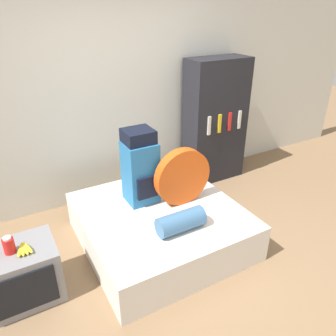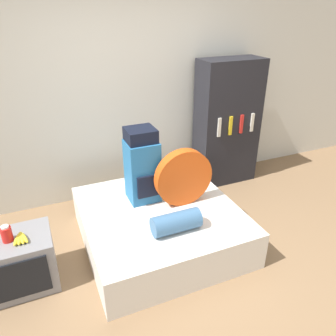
{
  "view_description": "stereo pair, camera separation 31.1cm",
  "coord_description": "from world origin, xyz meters",
  "px_view_note": "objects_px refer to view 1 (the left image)",
  "views": [
    {
      "loc": [
        -1.39,
        -1.86,
        2.28
      ],
      "look_at": [
        -0.0,
        0.61,
        0.84
      ],
      "focal_mm": 35.0,
      "sensor_mm": 36.0,
      "label": 1
    },
    {
      "loc": [
        -1.11,
        -1.99,
        2.28
      ],
      "look_at": [
        -0.0,
        0.61,
        0.84
      ],
      "focal_mm": 35.0,
      "sensor_mm": 36.0,
      "label": 2
    }
  ],
  "objects_px": {
    "bookshelf": "(215,121)",
    "canister": "(9,245)",
    "backpack": "(140,168)",
    "television": "(20,275)",
    "tent_bag": "(182,177)",
    "sleeping_roll": "(181,222)"
  },
  "relations": [
    {
      "from": "backpack",
      "to": "canister",
      "type": "distance_m",
      "value": 1.37
    },
    {
      "from": "canister",
      "to": "bookshelf",
      "type": "xyz_separation_m",
      "value": [
        2.74,
        1.01,
        0.26
      ]
    },
    {
      "from": "tent_bag",
      "to": "canister",
      "type": "bearing_deg",
      "value": -176.43
    },
    {
      "from": "backpack",
      "to": "television",
      "type": "xyz_separation_m",
      "value": [
        -1.29,
        -0.35,
        -0.52
      ]
    },
    {
      "from": "sleeping_roll",
      "to": "canister",
      "type": "bearing_deg",
      "value": 167.85
    },
    {
      "from": "television",
      "to": "sleeping_roll",
      "type": "bearing_deg",
      "value": -12.25
    },
    {
      "from": "canister",
      "to": "bookshelf",
      "type": "height_order",
      "value": "bookshelf"
    },
    {
      "from": "backpack",
      "to": "bookshelf",
      "type": "xyz_separation_m",
      "value": [
        1.43,
        0.66,
        0.06
      ]
    },
    {
      "from": "sleeping_roll",
      "to": "television",
      "type": "xyz_separation_m",
      "value": [
        -1.38,
        0.3,
        -0.24
      ]
    },
    {
      "from": "tent_bag",
      "to": "backpack",
      "type": "bearing_deg",
      "value": 144.67
    },
    {
      "from": "backpack",
      "to": "sleeping_roll",
      "type": "bearing_deg",
      "value": -82.13
    },
    {
      "from": "canister",
      "to": "bookshelf",
      "type": "distance_m",
      "value": 2.93
    },
    {
      "from": "bookshelf",
      "to": "canister",
      "type": "bearing_deg",
      "value": -159.71
    },
    {
      "from": "backpack",
      "to": "sleeping_roll",
      "type": "distance_m",
      "value": 0.72
    },
    {
      "from": "backpack",
      "to": "canister",
      "type": "xyz_separation_m",
      "value": [
        -1.31,
        -0.35,
        -0.2
      ]
    },
    {
      "from": "sleeping_roll",
      "to": "canister",
      "type": "distance_m",
      "value": 1.44
    },
    {
      "from": "sleeping_roll",
      "to": "television",
      "type": "distance_m",
      "value": 1.44
    },
    {
      "from": "television",
      "to": "canister",
      "type": "xyz_separation_m",
      "value": [
        -0.02,
        0.0,
        0.32
      ]
    },
    {
      "from": "backpack",
      "to": "canister",
      "type": "height_order",
      "value": "backpack"
    },
    {
      "from": "sleeping_roll",
      "to": "television",
      "type": "relative_size",
      "value": 0.72
    },
    {
      "from": "tent_bag",
      "to": "television",
      "type": "bearing_deg",
      "value": -176.33
    },
    {
      "from": "backpack",
      "to": "canister",
      "type": "relative_size",
      "value": 5.28
    }
  ]
}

